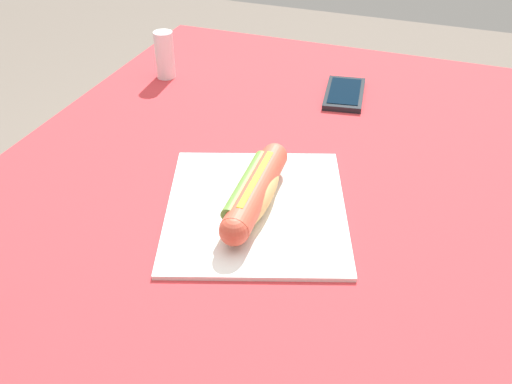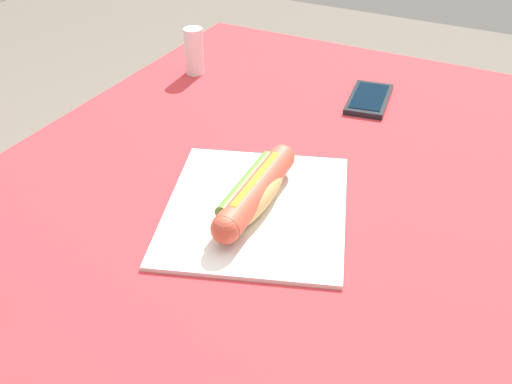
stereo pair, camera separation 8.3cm
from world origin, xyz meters
The scene contains 5 objects.
dining_table centered at (0.00, 0.00, 0.62)m, with size 1.12×0.94×0.75m.
paper_wrapper centered at (-0.07, 0.05, 0.75)m, with size 0.28×0.24×0.01m, color silver.
hot_dog centered at (-0.07, 0.05, 0.78)m, with size 0.22×0.06×0.05m.
cell_phone centered at (0.32, 0.02, 0.75)m, with size 0.14×0.09×0.01m.
salt_shaker centered at (0.29, 0.36, 0.79)m, with size 0.04×0.04×0.09m, color silver.
Camera 1 is at (-0.71, -0.19, 1.24)m, focal length 44.16 mm.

